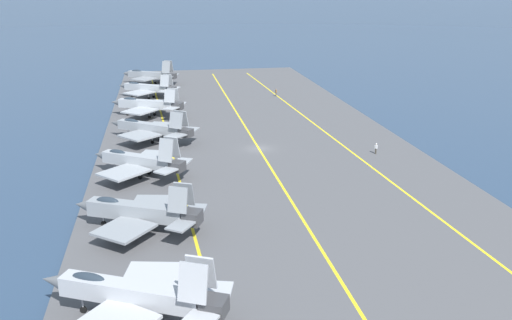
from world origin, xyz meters
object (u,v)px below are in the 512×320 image
(parked_jet_fifth, at_px, (152,128))
(parked_jet_sixth, at_px, (148,104))
(parked_jet_fourth, at_px, (140,161))
(crew_white_vest, at_px, (376,148))
(parked_jet_second, at_px, (134,294))
(crew_brown_vest, at_px, (276,92))
(parked_jet_seventh, at_px, (148,88))
(parked_jet_third, at_px, (139,211))
(parked_jet_eighth, at_px, (150,75))

(parked_jet_fifth, height_order, parked_jet_sixth, parked_jet_sixth)
(parked_jet_fourth, distance_m, crew_white_vest, 38.07)
(parked_jet_second, distance_m, crew_brown_vest, 94.61)
(parked_jet_fourth, bearing_deg, crew_brown_vest, -30.61)
(parked_jet_fourth, xyz_separation_m, parked_jet_sixth, (36.86, -0.66, 0.29))
(crew_white_vest, distance_m, crew_brown_vest, 49.33)
(parked_jet_second, relative_size, parked_jet_fourth, 1.11)
(parked_jet_fifth, relative_size, parked_jet_seventh, 1.07)
(parked_jet_fourth, xyz_separation_m, crew_white_vest, (4.29, -37.81, -1.36))
(parked_jet_third, height_order, crew_white_vest, parked_jet_third)
(parked_jet_sixth, bearing_deg, crew_white_vest, -131.25)
(parked_jet_fifth, bearing_deg, parked_jet_fourth, 174.97)
(parked_jet_fourth, height_order, crew_white_vest, parked_jet_fourth)
(parked_jet_fifth, xyz_separation_m, parked_jet_seventh, (37.83, 1.11, 0.13))
(parked_jet_seventh, bearing_deg, parked_jet_third, 179.90)
(parked_jet_second, distance_m, parked_jet_eighth, 111.26)
(parked_jet_seventh, bearing_deg, parked_jet_sixth, -179.44)
(parked_jet_second, bearing_deg, crew_brown_vest, -19.08)
(parked_jet_sixth, height_order, crew_white_vest, parked_jet_sixth)
(crew_white_vest, xyz_separation_m, crew_brown_vest, (48.93, 6.33, 0.03))
(parked_jet_third, height_order, parked_jet_eighth, parked_jet_eighth)
(parked_jet_fifth, height_order, crew_white_vest, parked_jet_fifth)
(parked_jet_third, bearing_deg, crew_brown_vest, -23.51)
(parked_jet_fifth, relative_size, crew_white_vest, 8.98)
(parked_jet_third, distance_m, crew_brown_vest, 78.04)
(crew_brown_vest, bearing_deg, crew_white_vest, -172.63)
(parked_jet_sixth, distance_m, crew_white_vest, 49.43)
(parked_jet_fifth, distance_m, parked_jet_sixth, 18.90)
(parked_jet_fourth, distance_m, parked_jet_fifth, 18.05)
(parked_jet_fourth, relative_size, parked_jet_sixth, 0.92)
(crew_white_vest, bearing_deg, parked_jet_eighth, 27.61)
(parked_jet_eighth, bearing_deg, parked_jet_seventh, 179.07)
(parked_jet_fourth, height_order, crew_brown_vest, parked_jet_fourth)
(parked_jet_second, height_order, parked_jet_third, parked_jet_second)
(parked_jet_third, relative_size, parked_jet_fifth, 0.95)
(parked_jet_seventh, bearing_deg, crew_white_vest, -144.08)
(parked_jet_sixth, bearing_deg, crew_brown_vest, -62.04)
(parked_jet_second, xyz_separation_m, parked_jet_seventh, (91.99, 0.08, -0.10))
(parked_jet_fifth, xyz_separation_m, parked_jet_eighth, (57.09, 0.79, 0.18))
(parked_jet_second, distance_m, crew_white_vest, 55.03)
(parked_jet_third, xyz_separation_m, parked_jet_fourth, (18.34, 0.35, 0.05))
(crew_brown_vest, bearing_deg, parked_jet_second, 160.92)
(parked_jet_sixth, xyz_separation_m, crew_white_vest, (-32.57, -37.14, -1.66))
(parked_jet_fourth, relative_size, crew_brown_vest, 7.93)
(crew_white_vest, bearing_deg, parked_jet_seventh, 35.92)
(parked_jet_sixth, relative_size, parked_jet_seventh, 1.05)
(parked_jet_eighth, bearing_deg, parked_jet_third, 179.73)
(parked_jet_third, bearing_deg, parked_jet_eighth, -0.27)
(parked_jet_sixth, distance_m, parked_jet_eighth, 38.22)
(parked_jet_seventh, height_order, crew_brown_vest, parked_jet_seventh)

